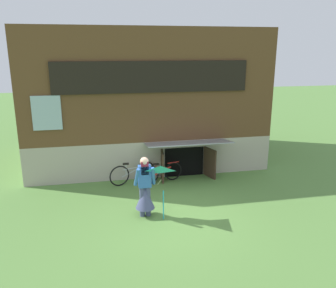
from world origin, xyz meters
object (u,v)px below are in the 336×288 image
object	(u,v)px
bicycle_red	(162,173)
bicycle_silver	(133,173)
person	(145,192)
kite	(161,179)

from	to	relation	value
bicycle_red	bicycle_silver	bearing A→B (deg)	160.08
person	bicycle_red	distance (m)	2.56
person	bicycle_red	size ratio (longest dim) A/B	1.13
person	kite	xyz separation A→B (m)	(0.34, -0.50, 0.54)
person	bicycle_silver	size ratio (longest dim) A/B	1.06
kite	bicycle_silver	bearing A→B (deg)	98.20
person	kite	distance (m)	0.81
bicycle_silver	kite	bearing A→B (deg)	-100.38
person	kite	bearing A→B (deg)	-55.06
bicycle_red	bicycle_silver	world-z (taller)	bicycle_silver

